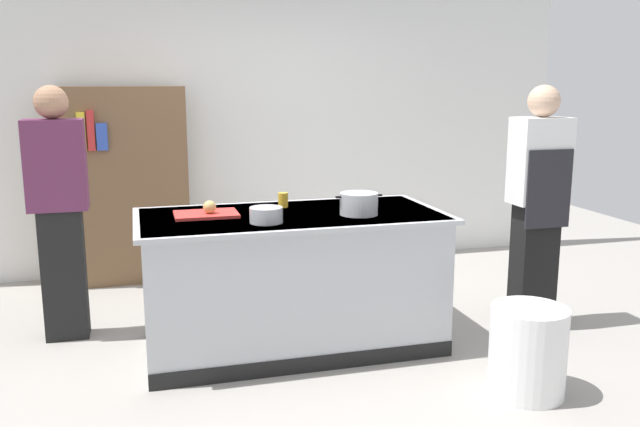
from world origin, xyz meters
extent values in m
plane|color=#9E9991|center=(0.00, 0.00, 0.00)|extent=(10.00, 10.00, 0.00)
cube|color=white|center=(0.00, 2.10, 1.50)|extent=(6.40, 0.12, 3.00)
cube|color=#B7BABF|center=(0.00, 0.00, 0.45)|extent=(1.90, 0.90, 0.90)
cube|color=#B7BABF|center=(0.00, 0.00, 0.89)|extent=(1.98, 0.98, 0.03)
cube|color=black|center=(0.00, -0.46, 0.05)|extent=(1.90, 0.01, 0.10)
cube|color=red|center=(-0.54, 0.08, 0.91)|extent=(0.40, 0.28, 0.02)
sphere|color=tan|center=(-0.52, 0.05, 0.96)|extent=(0.08, 0.08, 0.08)
cylinder|color=#B7BABF|center=(0.42, -0.14, 0.97)|extent=(0.25, 0.25, 0.14)
cube|color=black|center=(0.28, -0.14, 1.02)|extent=(0.04, 0.02, 0.01)
cube|color=black|center=(0.55, -0.14, 1.02)|extent=(0.04, 0.02, 0.01)
cylinder|color=#B7BABF|center=(-0.21, -0.23, 0.95)|extent=(0.20, 0.20, 0.10)
cylinder|color=yellow|center=(0.00, 0.24, 0.95)|extent=(0.07, 0.07, 0.10)
cylinder|color=white|center=(1.12, -1.04, 0.26)|extent=(0.43, 0.43, 0.51)
cube|color=black|center=(1.75, -0.10, 0.45)|extent=(0.28, 0.20, 0.90)
cube|color=white|center=(1.75, -0.10, 1.20)|extent=(0.38, 0.24, 0.60)
sphere|color=#D3AA8C|center=(1.75, -0.10, 1.61)|extent=(0.22, 0.22, 0.22)
cube|color=#232328|center=(1.75, -0.22, 1.02)|extent=(0.34, 0.02, 0.54)
cube|color=black|center=(-1.46, 0.56, 0.45)|extent=(0.28, 0.20, 0.90)
cube|color=#5F294B|center=(-1.46, 0.56, 1.20)|extent=(0.38, 0.24, 0.60)
sphere|color=#A87A5B|center=(-1.46, 0.56, 1.61)|extent=(0.22, 0.22, 0.22)
cube|color=brown|center=(-1.07, 1.80, 0.85)|extent=(1.10, 0.28, 1.70)
cube|color=orange|center=(-1.51, 1.64, 1.31)|extent=(0.06, 0.03, 0.26)
cube|color=green|center=(-1.44, 1.64, 1.30)|extent=(0.06, 0.03, 0.25)
cube|color=yellow|center=(-1.37, 1.64, 1.34)|extent=(0.07, 0.03, 0.31)
cube|color=red|center=(-1.29, 1.64, 1.35)|extent=(0.06, 0.03, 0.33)
cube|color=#3351B7|center=(-1.21, 1.64, 1.29)|extent=(0.09, 0.03, 0.22)
camera|label=1|loc=(-0.95, -4.13, 1.75)|focal=37.50mm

